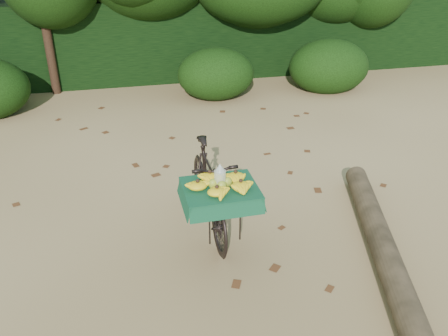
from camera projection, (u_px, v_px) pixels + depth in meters
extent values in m
plane|color=tan|center=(171.00, 217.00, 5.99)|extent=(80.00, 80.00, 0.00)
imported|color=black|center=(209.00, 189.00, 5.56)|extent=(0.53, 1.78, 1.06)
cube|color=black|center=(220.00, 189.00, 4.88)|extent=(0.39, 0.47, 0.03)
cube|color=#15502B|center=(220.00, 187.00, 4.88)|extent=(0.78, 0.65, 0.01)
ellipsoid|color=olive|center=(227.00, 182.00, 4.87)|extent=(0.10, 0.08, 0.11)
ellipsoid|color=olive|center=(219.00, 180.00, 4.91)|extent=(0.10, 0.08, 0.11)
ellipsoid|color=olive|center=(213.00, 184.00, 4.84)|extent=(0.10, 0.08, 0.11)
ellipsoid|color=olive|center=(222.00, 186.00, 4.80)|extent=(0.10, 0.08, 0.11)
cylinder|color=#EAE5C6|center=(220.00, 178.00, 4.84)|extent=(0.12, 0.12, 0.16)
cylinder|color=brown|center=(389.00, 264.00, 4.95)|extent=(1.37, 3.81, 0.28)
cube|color=black|center=(135.00, 37.00, 11.01)|extent=(26.00, 1.80, 1.80)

